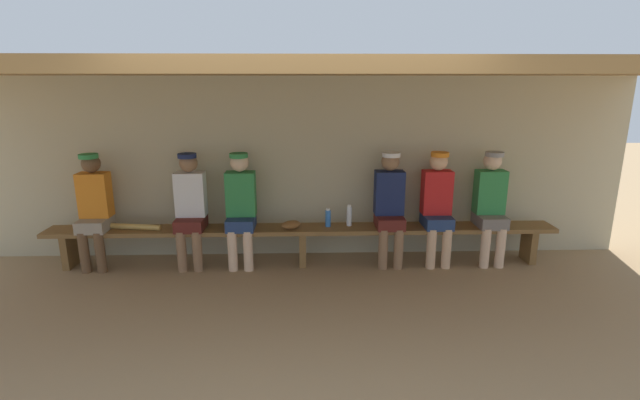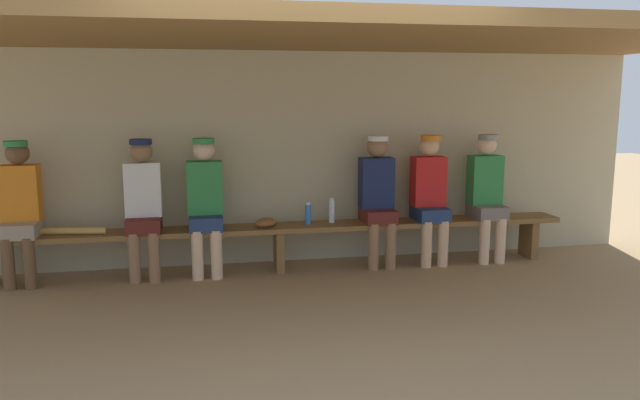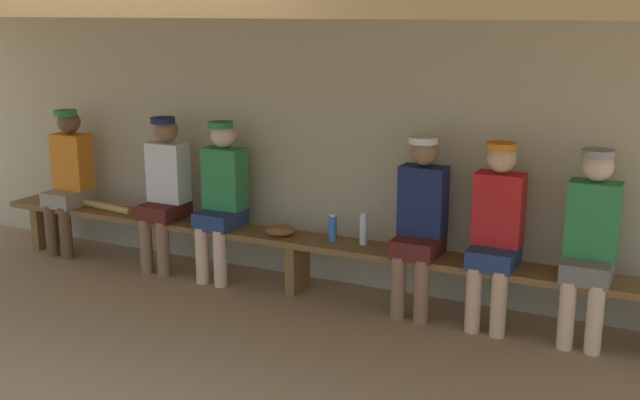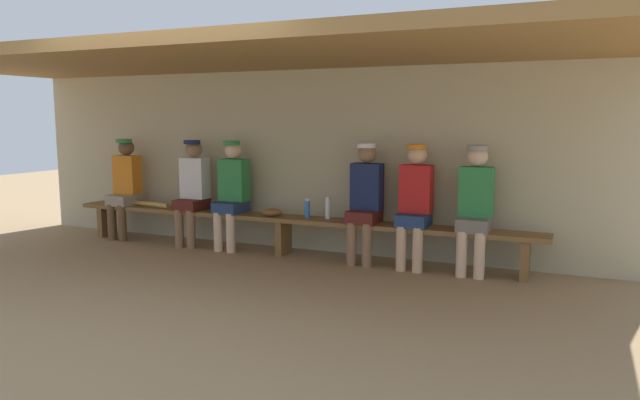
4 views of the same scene
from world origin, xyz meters
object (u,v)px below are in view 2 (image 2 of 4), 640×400
object	(u,v)px
player_in_white	(487,191)
baseball_glove_dark_brown	(266,223)
player_rightmost	(430,193)
water_bottle_clear	(332,211)
bench	(279,233)
player_middle	(205,200)
player_shirtless_tan	(143,202)
water_bottle_blue	(308,214)
player_in_blue	(20,206)
player_in_red	(378,194)
baseball_bat	(60,231)

from	to	relation	value
player_in_white	baseball_glove_dark_brown	size ratio (longest dim) A/B	5.60
player_rightmost	water_bottle_clear	distance (m)	1.05
bench	player_middle	xyz separation A→B (m)	(-0.72, 0.00, 0.36)
player_middle	water_bottle_clear	xyz separation A→B (m)	(1.28, 0.05, -0.16)
player_shirtless_tan	water_bottle_blue	xyz separation A→B (m)	(1.61, 0.02, -0.18)
player_middle	player_in_blue	distance (m)	1.69
player_in_red	water_bottle_clear	bearing A→B (deg)	174.39
player_in_red	water_bottle_blue	bearing A→B (deg)	178.45
player_in_blue	baseball_bat	distance (m)	0.42
bench	player_in_blue	xyz separation A→B (m)	(-2.41, 0.00, 0.36)
baseball_glove_dark_brown	bench	bearing A→B (deg)	-15.84
player_in_red	water_bottle_blue	distance (m)	0.75
bench	player_in_red	bearing A→B (deg)	0.20
player_in_blue	baseball_glove_dark_brown	distance (m)	2.29
player_in_red	player_middle	xyz separation A→B (m)	(-1.75, 0.00, 0.00)
player_shirtless_tan	player_middle	bearing A→B (deg)	0.00
bench	player_shirtless_tan	world-z (taller)	player_shirtless_tan
baseball_bat	bench	bearing A→B (deg)	8.98
water_bottle_blue	baseball_glove_dark_brown	distance (m)	0.44
player_middle	baseball_glove_dark_brown	distance (m)	0.63
water_bottle_clear	baseball_glove_dark_brown	size ratio (longest dim) A/B	1.07
player_in_red	player_shirtless_tan	bearing A→B (deg)	180.00
player_in_red	baseball_glove_dark_brown	xyz separation A→B (m)	(-1.16, -0.04, -0.24)
player_in_blue	player_middle	bearing A→B (deg)	0.00
bench	player_in_white	world-z (taller)	player_in_white
player_rightmost	baseball_bat	size ratio (longest dim) A/B	1.54
player_shirtless_tan	player_middle	size ratio (longest dim) A/B	1.00
bench	player_middle	world-z (taller)	player_middle
player_in_red	water_bottle_clear	xyz separation A→B (m)	(-0.47, 0.05, -0.16)
player_in_blue	water_bottle_clear	bearing A→B (deg)	0.90
player_shirtless_tan	player_in_red	size ratio (longest dim) A/B	1.00
player_in_blue	baseball_bat	bearing A→B (deg)	-0.62
player_shirtless_tan	player_in_blue	size ratio (longest dim) A/B	1.00
baseball_bat	water_bottle_blue	bearing A→B (deg)	9.53
bench	player_middle	size ratio (longest dim) A/B	4.46
bench	player_in_blue	distance (m)	2.43
player_shirtless_tan	water_bottle_blue	size ratio (longest dim) A/B	6.01
player_rightmost	water_bottle_blue	xyz separation A→B (m)	(-1.29, 0.02, -0.18)
player_in_blue	water_bottle_blue	size ratio (longest dim) A/B	6.01
player_in_red	player_rightmost	xyz separation A→B (m)	(0.57, 0.00, 0.00)
bench	player_in_white	size ratio (longest dim) A/B	4.46
player_in_red	water_bottle_blue	size ratio (longest dim) A/B	6.01
water_bottle_blue	player_in_red	bearing A→B (deg)	-1.55
player_middle	water_bottle_blue	bearing A→B (deg)	1.10
player_in_white	water_bottle_clear	size ratio (longest dim) A/B	5.23
bench	water_bottle_blue	bearing A→B (deg)	4.37
baseball_bat	player_middle	bearing A→B (deg)	9.13
player_in_red	bench	bearing A→B (deg)	-179.80
water_bottle_blue	baseball_glove_dark_brown	size ratio (longest dim) A/B	0.93
water_bottle_clear	baseball_glove_dark_brown	distance (m)	0.70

